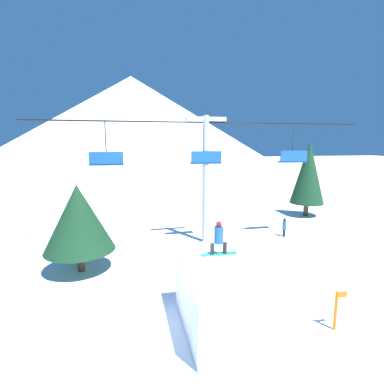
% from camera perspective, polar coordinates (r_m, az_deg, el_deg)
% --- Properties ---
extents(ground_plane, '(220.00, 220.00, 0.00)m').
position_cam_1_polar(ground_plane, '(11.02, -2.36, -23.64)').
color(ground_plane, white).
extents(mountain_ridge, '(71.55, 71.55, 21.24)m').
position_cam_1_polar(mountain_ridge, '(74.66, -11.34, 12.80)').
color(mountain_ridge, silver).
rests_on(mountain_ridge, ground_plane).
extents(snow_ramp, '(2.56, 3.62, 1.93)m').
position_cam_1_polar(snow_ramp, '(10.37, 6.01, -19.72)').
color(snow_ramp, white).
rests_on(snow_ramp, ground_plane).
extents(snowboarder, '(1.38, 0.33, 1.26)m').
position_cam_1_polar(snowboarder, '(11.09, 5.11, -8.79)').
color(snowboarder, '#1E9E6B').
rests_on(snowboarder, snow_ramp).
extents(chairlift, '(19.77, 0.44, 7.54)m').
position_cam_1_polar(chairlift, '(17.63, 2.62, 4.99)').
color(chairlift, '#B2B2B7').
rests_on(chairlift, ground_plane).
extents(pine_tree_near, '(3.22, 3.22, 4.14)m').
position_cam_1_polar(pine_tree_near, '(14.78, -20.84, -4.64)').
color(pine_tree_near, '#4C3823').
rests_on(pine_tree_near, ground_plane).
extents(pine_tree_far, '(2.67, 2.67, 6.16)m').
position_cam_1_polar(pine_tree_far, '(26.07, 21.26, 3.50)').
color(pine_tree_far, '#4C3823').
rests_on(pine_tree_far, ground_plane).
extents(trail_marker, '(0.41, 0.10, 1.32)m').
position_cam_1_polar(trail_marker, '(11.33, 25.78, -19.45)').
color(trail_marker, orange).
rests_on(trail_marker, ground_plane).
extents(distant_skier, '(0.24, 0.24, 1.23)m').
position_cam_1_polar(distant_skier, '(20.22, 17.17, -6.32)').
color(distant_skier, black).
rests_on(distant_skier, ground_plane).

